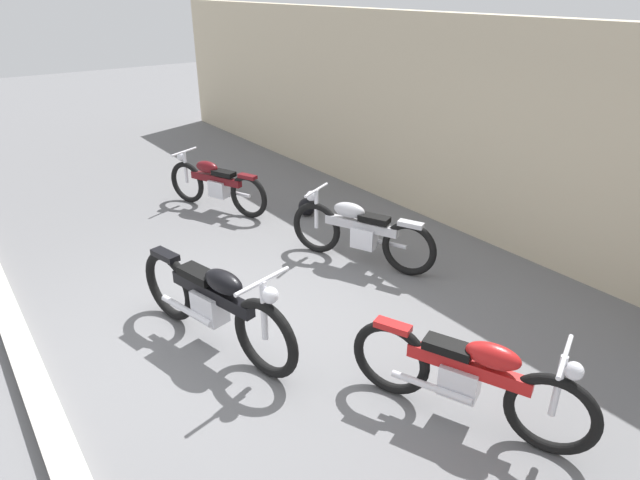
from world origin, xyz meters
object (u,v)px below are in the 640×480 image
at_px(motorcycle_red, 469,377).
at_px(motorcycle_silver, 360,232).
at_px(helmet, 307,207).
at_px(motorcycle_black, 214,303).
at_px(motorcycle_maroon, 216,184).

distance_m(motorcycle_red, motorcycle_silver, 2.87).
bearing_deg(motorcycle_red, helmet, 138.38).
distance_m(motorcycle_black, motorcycle_silver, 2.32).
height_order(helmet, motorcycle_red, motorcycle_red).
relative_size(helmet, motorcycle_black, 0.13).
relative_size(helmet, motorcycle_maroon, 0.15).
bearing_deg(motorcycle_maroon, motorcycle_silver, 170.62).
xyz_separation_m(motorcycle_maroon, motorcycle_black, (3.24, -1.62, 0.06)).
relative_size(motorcycle_maroon, motorcycle_black, 0.83).
relative_size(helmet, motorcycle_silver, 0.15).
bearing_deg(motorcycle_black, motorcycle_silver, 89.71).
relative_size(motorcycle_red, motorcycle_silver, 1.02).
height_order(motorcycle_black, motorcycle_silver, motorcycle_black).
relative_size(motorcycle_black, motorcycle_silver, 1.18).
xyz_separation_m(motorcycle_maroon, motorcycle_red, (5.37, -0.47, 0.02)).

